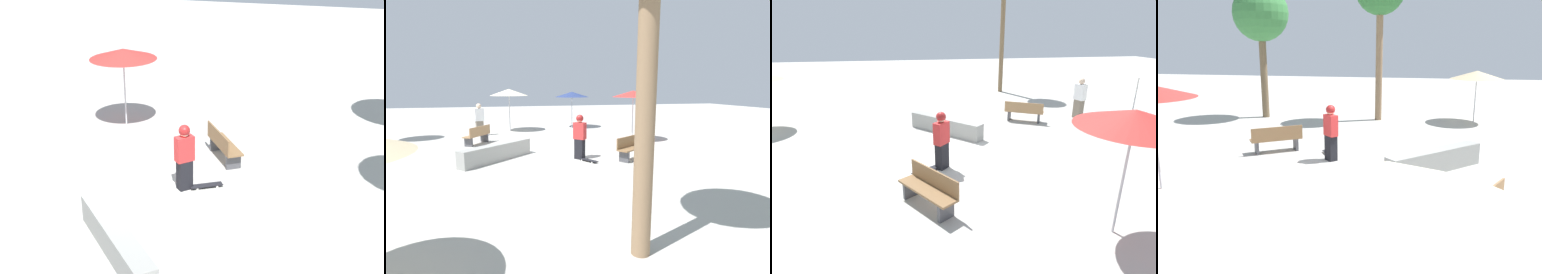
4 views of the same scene
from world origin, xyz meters
TOP-DOWN VIEW (x-y plane):
  - ground_plane at (0.00, 0.00)m, footprint 60.00×60.00m
  - skater_main at (0.87, -0.76)m, footprint 0.48×0.48m
  - skateboard at (1.07, -1.25)m, footprint 0.58×0.79m
  - concrete_ledge at (-2.10, -0.31)m, footprint 2.54×2.48m
  - bench_near at (2.76, -1.25)m, footprint 1.57×1.26m
  - bench_far at (-3.02, 3.13)m, footprint 1.17×1.61m
  - shade_umbrella_tan at (-3.96, -7.46)m, footprint 2.27×2.27m
  - shade_umbrella_cream at (-1.47, 7.00)m, footprint 2.21×2.21m
  - palm_tree_center_left at (5.54, -6.86)m, footprint 2.47×2.47m

SIDE VIEW (x-z plane):
  - ground_plane at x=0.00m, z-range 0.00..0.00m
  - skateboard at x=1.07m, z-range 0.02..0.09m
  - concrete_ledge at x=-2.10m, z-range 0.00..0.61m
  - bench_near at x=2.76m, z-range 0.00..0.85m
  - bench_far at x=-3.02m, z-range 0.00..0.85m
  - skater_main at x=0.87m, z-range 0.06..1.71m
  - shade_umbrella_tan at x=-3.96m, z-range 0.94..3.18m
  - shade_umbrella_cream at x=-1.47m, z-range 1.06..3.57m
  - palm_tree_center_left at x=5.54m, z-range 1.66..7.59m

